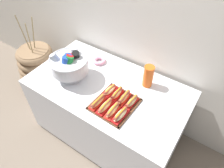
# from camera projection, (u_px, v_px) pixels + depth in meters

# --- Properties ---
(ground_plane) EXTENTS (10.00, 10.00, 0.00)m
(ground_plane) POSITION_uv_depth(u_px,v_px,m) (109.00, 131.00, 2.42)
(ground_plane) COLOR #7A6B5B
(back_wall) EXTENTS (6.00, 0.10, 2.60)m
(back_wall) POSITION_uv_depth(u_px,v_px,m) (139.00, 8.00, 1.78)
(back_wall) COLOR silver
(back_wall) RESTS_ON ground_plane
(buffet_table) EXTENTS (1.47, 0.82, 0.76)m
(buffet_table) POSITION_uv_depth(u_px,v_px,m) (108.00, 110.00, 2.14)
(buffet_table) COLOR silver
(buffet_table) RESTS_ON ground_plane
(floor_vase) EXTENTS (0.53, 0.53, 1.05)m
(floor_vase) POSITION_uv_depth(u_px,v_px,m) (39.00, 69.00, 2.73)
(floor_vase) COLOR #896B4C
(floor_vase) RESTS_ON ground_plane
(serving_tray) EXTENTS (0.34, 0.37, 0.01)m
(serving_tray) POSITION_uv_depth(u_px,v_px,m) (115.00, 104.00, 1.73)
(serving_tray) COLOR #56331E
(serving_tray) RESTS_ON buffet_table
(hot_dog_0) EXTENTS (0.07, 0.18, 0.06)m
(hot_dog_0) POSITION_uv_depth(u_px,v_px,m) (98.00, 102.00, 1.71)
(hot_dog_0) COLOR red
(hot_dog_0) RESTS_ON serving_tray
(hot_dog_1) EXTENTS (0.07, 0.18, 0.06)m
(hot_dog_1) POSITION_uv_depth(u_px,v_px,m) (105.00, 106.00, 1.68)
(hot_dog_1) COLOR #B21414
(hot_dog_1) RESTS_ON serving_tray
(hot_dog_2) EXTENTS (0.06, 0.18, 0.06)m
(hot_dog_2) POSITION_uv_depth(u_px,v_px,m) (113.00, 110.00, 1.65)
(hot_dog_2) COLOR red
(hot_dog_2) RESTS_ON serving_tray
(hot_dog_3) EXTENTS (0.08, 0.18, 0.06)m
(hot_dog_3) POSITION_uv_depth(u_px,v_px,m) (120.00, 115.00, 1.61)
(hot_dog_3) COLOR #B21414
(hot_dog_3) RESTS_ON serving_tray
(hot_dog_4) EXTENTS (0.08, 0.16, 0.06)m
(hot_dog_4) POSITION_uv_depth(u_px,v_px,m) (110.00, 90.00, 1.80)
(hot_dog_4) COLOR red
(hot_dog_4) RESTS_ON serving_tray
(hot_dog_5) EXTENTS (0.06, 0.15, 0.06)m
(hot_dog_5) POSITION_uv_depth(u_px,v_px,m) (117.00, 94.00, 1.77)
(hot_dog_5) COLOR #B21414
(hot_dog_5) RESTS_ON serving_tray
(hot_dog_6) EXTENTS (0.06, 0.17, 0.06)m
(hot_dog_6) POSITION_uv_depth(u_px,v_px,m) (124.00, 98.00, 1.74)
(hot_dog_6) COLOR red
(hot_dog_6) RESTS_ON serving_tray
(hot_dog_7) EXTENTS (0.07, 0.16, 0.06)m
(hot_dog_7) POSITION_uv_depth(u_px,v_px,m) (132.00, 102.00, 1.71)
(hot_dog_7) COLOR red
(hot_dog_7) RESTS_ON serving_tray
(punch_bowl) EXTENTS (0.35, 0.35, 0.28)m
(punch_bowl) POSITION_uv_depth(u_px,v_px,m) (69.00, 64.00, 1.86)
(punch_bowl) COLOR silver
(punch_bowl) RESTS_ON buffet_table
(cup_stack) EXTENTS (0.09, 0.09, 0.21)m
(cup_stack) POSITION_uv_depth(u_px,v_px,m) (148.00, 76.00, 1.82)
(cup_stack) COLOR #EA5B19
(cup_stack) RESTS_ON buffet_table
(donut) EXTENTS (0.13, 0.13, 0.04)m
(donut) POSITION_uv_depth(u_px,v_px,m) (99.00, 61.00, 2.11)
(donut) COLOR pink
(donut) RESTS_ON buffet_table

